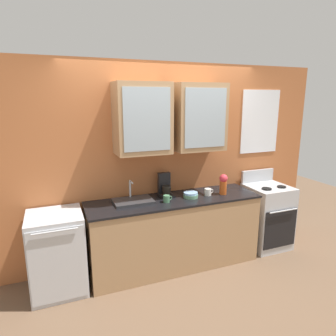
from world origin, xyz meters
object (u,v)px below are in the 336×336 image
at_px(cup_near_sink, 167,199).
at_px(bowl_stack, 191,195).
at_px(sink_faucet, 133,201).
at_px(cup_near_bowls, 208,192).
at_px(coffee_maker, 165,187).
at_px(stove_range, 267,216).
at_px(vase, 223,183).
at_px(dishwasher, 57,253).

bearing_deg(cup_near_sink, bowl_stack, 8.61).
distance_m(sink_faucet, cup_near_bowls, 0.96).
relative_size(sink_faucet, coffee_maker, 1.59).
bearing_deg(stove_range, vase, -175.24).
distance_m(sink_faucet, bowl_stack, 0.72).
bearing_deg(cup_near_sink, sink_faucet, 158.96).
distance_m(stove_range, coffee_maker, 1.60).
xyz_separation_m(stove_range, cup_near_bowls, (-0.99, -0.03, 0.48)).
relative_size(bowl_stack, dishwasher, 0.21).
bearing_deg(stove_range, sink_faucet, 178.15).
bearing_deg(cup_near_bowls, stove_range, 1.93).
height_order(sink_faucet, dishwasher, sink_faucet).
relative_size(vase, cup_near_bowls, 2.17).
bearing_deg(vase, sink_faucet, 173.65).
xyz_separation_m(cup_near_bowls, coffee_maker, (-0.51, 0.19, 0.06)).
height_order(stove_range, cup_near_bowls, stove_range).
relative_size(stove_range, bowl_stack, 5.80).
height_order(bowl_stack, vase, vase).
bearing_deg(vase, bowl_stack, 175.27).
height_order(sink_faucet, vase, vase).
bearing_deg(coffee_maker, cup_near_bowls, -20.30).
relative_size(dishwasher, coffee_maker, 3.08).
xyz_separation_m(stove_range, dishwasher, (-2.82, -0.00, -0.01)).
height_order(dishwasher, coffee_maker, coffee_maker).
relative_size(sink_faucet, cup_near_bowls, 3.83).
distance_m(vase, coffee_maker, 0.74).
bearing_deg(bowl_stack, stove_range, 1.35).
height_order(stove_range, sink_faucet, sink_faucet).
height_order(vase, dishwasher, vase).
bearing_deg(dishwasher, coffee_maker, 6.84).
distance_m(bowl_stack, vase, 0.46).
distance_m(stove_range, cup_near_bowls, 1.10).
xyz_separation_m(vase, dishwasher, (-2.03, 0.06, -0.59)).
bearing_deg(dishwasher, bowl_stack, -0.89).
relative_size(stove_range, sink_faucet, 2.32).
height_order(sink_faucet, bowl_stack, sink_faucet).
distance_m(vase, cup_near_bowls, 0.23).
height_order(bowl_stack, dishwasher, bowl_stack).
bearing_deg(sink_faucet, cup_near_bowls, -5.75).
relative_size(cup_near_bowls, coffee_maker, 0.42).
distance_m(bowl_stack, cup_near_bowls, 0.24).
xyz_separation_m(bowl_stack, cup_near_bowls, (0.24, -0.00, 0.01)).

